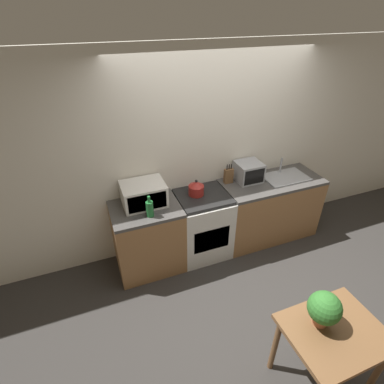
% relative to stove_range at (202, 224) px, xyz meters
% --- Properties ---
extents(ground_plane, '(16.00, 16.00, 0.00)m').
position_rel_stove_range_xyz_m(ground_plane, '(0.29, -0.76, -0.45)').
color(ground_plane, '#33302D').
extents(wall_back, '(10.00, 0.06, 2.60)m').
position_rel_stove_range_xyz_m(wall_back, '(0.29, 0.34, 0.85)').
color(wall_back, silver).
rests_on(wall_back, ground_plane).
extents(counter_left_run, '(0.80, 0.62, 0.90)m').
position_rel_stove_range_xyz_m(counter_left_run, '(-0.73, 0.00, 0.00)').
color(counter_left_run, olive).
rests_on(counter_left_run, ground_plane).
extents(counter_right_run, '(1.38, 0.62, 0.90)m').
position_rel_stove_range_xyz_m(counter_right_run, '(1.02, 0.00, 0.00)').
color(counter_right_run, olive).
rests_on(counter_right_run, ground_plane).
extents(stove_range, '(0.65, 0.62, 0.90)m').
position_rel_stove_range_xyz_m(stove_range, '(0.00, 0.00, 0.00)').
color(stove_range, silver).
rests_on(stove_range, ground_plane).
extents(kettle, '(0.19, 0.19, 0.21)m').
position_rel_stove_range_xyz_m(kettle, '(-0.07, 0.06, 0.54)').
color(kettle, maroon).
rests_on(kettle, stove_range).
extents(microwave, '(0.50, 0.39, 0.26)m').
position_rel_stove_range_xyz_m(microwave, '(-0.71, 0.09, 0.58)').
color(microwave, silver).
rests_on(microwave, counter_left_run).
extents(bottle, '(0.08, 0.08, 0.26)m').
position_rel_stove_range_xyz_m(bottle, '(-0.71, -0.17, 0.55)').
color(bottle, '#1E662D').
rests_on(bottle, counter_left_run).
extents(knife_block, '(0.12, 0.06, 0.27)m').
position_rel_stove_range_xyz_m(knife_block, '(0.44, 0.17, 0.56)').
color(knife_block, brown).
rests_on(knife_block, counter_right_run).
extents(toaster_oven, '(0.33, 0.31, 0.26)m').
position_rel_stove_range_xyz_m(toaster_oven, '(0.71, 0.13, 0.58)').
color(toaster_oven, '#999BA0').
rests_on(toaster_oven, counter_right_run).
extents(sink_basin, '(0.59, 0.38, 0.24)m').
position_rel_stove_range_xyz_m(sink_basin, '(1.22, 0.01, 0.47)').
color(sink_basin, '#999BA0').
rests_on(sink_basin, counter_right_run).
extents(dining_table, '(0.77, 0.61, 0.74)m').
position_rel_stove_range_xyz_m(dining_table, '(0.31, -1.94, 0.17)').
color(dining_table, brown).
rests_on(dining_table, ground_plane).
extents(potted_plant, '(0.26, 0.26, 0.32)m').
position_rel_stove_range_xyz_m(potted_plant, '(0.23, -1.84, 0.47)').
color(potted_plant, '#9E5B3D').
rests_on(potted_plant, dining_table).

